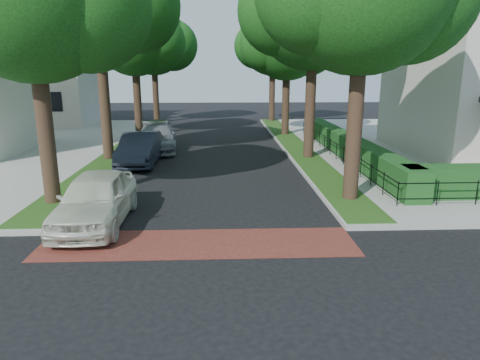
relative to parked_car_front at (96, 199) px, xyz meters
name	(u,v)px	position (x,y,z in m)	size (l,w,h in m)	color
ground	(191,302)	(3.35, -5.00, -0.84)	(120.00, 120.00, 0.00)	black
crosswalk_far	(198,243)	(3.35, -1.80, -0.84)	(9.00, 2.20, 0.01)	maroon
grass_strip_ne	(294,144)	(8.75, 14.10, -0.68)	(1.60, 29.80, 0.02)	#244313
grass_strip_nw	(127,146)	(-2.05, 14.10, -0.68)	(1.60, 29.80, 0.02)	#244313
tree_right_mid	(315,8)	(8.96, 10.25, 7.14)	(8.25, 7.09, 11.22)	black
tree_right_far	(288,41)	(8.95, 19.22, 6.06)	(7.25, 6.23, 9.74)	black
tree_right_back	(274,44)	(8.95, 28.23, 6.42)	(7.50, 6.45, 10.20)	black
tree_left_far	(136,38)	(-2.06, 19.22, 6.27)	(7.00, 6.02, 9.86)	black
tree_left_back	(155,42)	(-2.05, 28.24, 6.57)	(7.75, 6.66, 10.44)	black
hedge_main_road	(348,146)	(11.05, 10.00, -0.09)	(1.00, 18.00, 1.20)	#174318
fence_main_road	(333,149)	(10.25, 10.00, -0.24)	(0.06, 18.00, 0.90)	black
house_left_far	(40,68)	(-12.14, 26.99, 4.20)	(10.00, 9.00, 10.14)	silver
parked_car_front	(96,199)	(0.00, 0.00, 0.00)	(2.00, 4.96, 1.69)	silver
parked_car_middle	(140,149)	(-0.25, 9.11, -0.01)	(1.77, 5.08, 1.67)	#1D222C
parked_car_rear	(156,137)	(0.00, 13.16, -0.01)	(2.35, 5.78, 1.68)	gray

